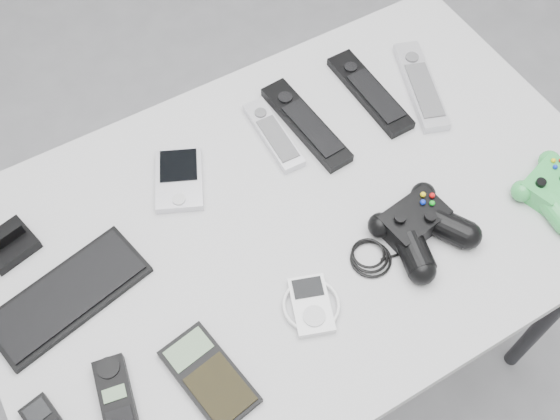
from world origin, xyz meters
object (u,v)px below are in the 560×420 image
pda (179,179)px  calculator (209,376)px  controller_black (420,226)px  desk (299,233)px  remote_silver_a (273,134)px  remote_black_b (370,92)px  controller_green (556,187)px  mp3_player (311,305)px  remote_silver_b (421,85)px  remote_black_a (306,123)px  pda_keyboard (68,295)px  cordless_handset (118,407)px

pda → calculator: (-0.12, -0.34, -0.00)m
calculator → controller_black: (0.42, 0.04, 0.02)m
desk → calculator: calculator is taller
remote_silver_a → controller_black: bearing=-68.0°
remote_black_b → controller_green: 0.38m
mp3_player → remote_silver_b: bearing=53.7°
mp3_player → remote_black_a: bearing=79.9°
remote_black_b → calculator: (-0.52, -0.34, -0.00)m
pda_keyboard → remote_silver_b: 0.75m
calculator → controller_black: controller_black is taller
remote_silver_b → cordless_handset: size_ratio=1.48×
controller_green → remote_black_a: bearing=114.5°
remote_silver_a → remote_black_b: bearing=0.8°
pda_keyboard → mp3_player: (0.33, -0.21, 0.00)m
controller_green → cordless_handset: bearing=161.4°
remote_silver_a → mp3_player: 0.35m
pda_keyboard → remote_black_a: 0.52m
pda → mp3_player: (0.08, -0.32, -0.00)m
remote_silver_a → controller_black: (0.11, -0.30, 0.02)m
remote_silver_b → cordless_handset: (-0.75, -0.28, 0.00)m
remote_silver_b → calculator: remote_silver_b is taller
cordless_handset → controller_green: bearing=8.1°
desk → mp3_player: (-0.07, -0.16, 0.07)m
calculator → desk: bearing=24.0°
desk → controller_green: (0.40, -0.19, 0.09)m
remote_black_b → mp3_player: remote_black_b is taller
pda → controller_green: 0.66m
calculator → mp3_player: size_ratio=1.60×
pda_keyboard → cordless_handset: cordless_handset is taller
pda_keyboard → pda: size_ratio=2.01×
pda → remote_silver_a: pda is taller
calculator → controller_green: bearing=-10.5°
controller_black → desk: bearing=131.6°
remote_silver_a → desk: bearing=-102.4°
cordless_handset → mp3_player: size_ratio=1.51×
pda → mp3_player: bearing=-51.7°
remote_silver_b → controller_green: size_ratio=1.53×
controller_green → remote_silver_b: bearing=83.4°
desk → controller_black: controller_black is taller
desk → pda_keyboard: size_ratio=4.28×
pda_keyboard → remote_black_b: (0.66, 0.11, 0.00)m
pda_keyboard → pda: 0.27m
pda_keyboard → remote_silver_b: (0.75, 0.07, 0.00)m
remote_black_a → cordless_handset: size_ratio=1.52×
pda_keyboard → controller_green: 0.84m
remote_black_b → controller_green: bearing=-67.8°
cordless_handset → controller_green: 0.80m
mp3_player → cordless_handset: bearing=-160.9°
remote_silver_a → mp3_player: size_ratio=1.73×
controller_black → calculator: bearing=178.5°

